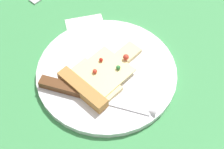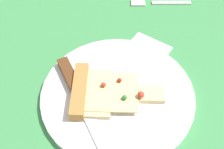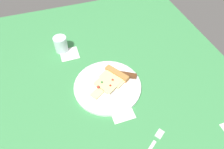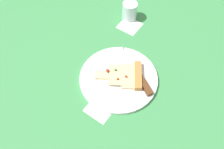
# 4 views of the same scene
# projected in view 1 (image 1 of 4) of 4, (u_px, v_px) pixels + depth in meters

# --- Properties ---
(ground_plane) EXTENTS (1.43, 1.43, 0.03)m
(ground_plane) POSITION_uv_depth(u_px,v_px,m) (150.00, 69.00, 0.74)
(ground_plane) COLOR #3D8C4C
(ground_plane) RESTS_ON ground
(plate) EXTENTS (0.30, 0.30, 0.01)m
(plate) POSITION_uv_depth(u_px,v_px,m) (107.00, 74.00, 0.70)
(plate) COLOR silver
(plate) RESTS_ON ground_plane
(pizza_slice) EXTENTS (0.19, 0.16, 0.03)m
(pizza_slice) POSITION_uv_depth(u_px,v_px,m) (98.00, 77.00, 0.68)
(pizza_slice) COLOR beige
(pizza_slice) RESTS_ON plate
(knife) EXTENTS (0.22, 0.14, 0.02)m
(knife) POSITION_uv_depth(u_px,v_px,m) (85.00, 93.00, 0.66)
(knife) COLOR silver
(knife) RESTS_ON plate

